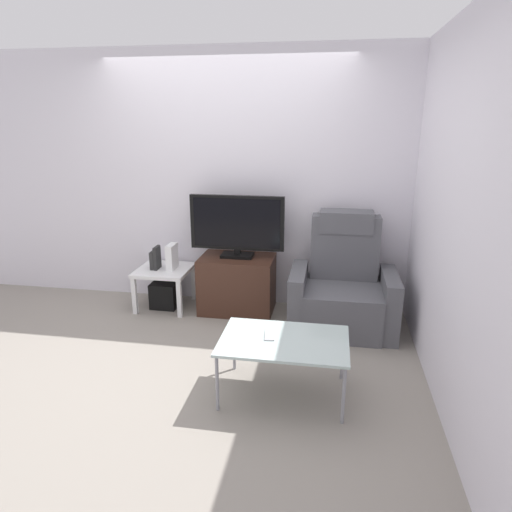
% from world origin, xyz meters
% --- Properties ---
extents(ground_plane, '(6.40, 6.40, 0.00)m').
position_xyz_m(ground_plane, '(0.00, 0.00, 0.00)').
color(ground_plane, gray).
extents(wall_back, '(6.40, 0.06, 2.60)m').
position_xyz_m(wall_back, '(0.00, 1.13, 1.30)').
color(wall_back, silver).
rests_on(wall_back, ground).
extents(wall_side, '(0.06, 4.48, 2.60)m').
position_xyz_m(wall_side, '(1.88, 0.00, 1.30)').
color(wall_side, silver).
rests_on(wall_side, ground).
extents(tv_stand, '(0.74, 0.49, 0.58)m').
position_xyz_m(tv_stand, '(0.15, 0.82, 0.29)').
color(tv_stand, '#3D2319').
rests_on(tv_stand, ground).
extents(television, '(0.94, 0.20, 0.62)m').
position_xyz_m(television, '(0.15, 0.84, 0.91)').
color(television, black).
rests_on(television, tv_stand).
extents(recliner_armchair, '(0.98, 0.78, 1.08)m').
position_xyz_m(recliner_armchair, '(1.21, 0.64, 0.37)').
color(recliner_armchair, '#515156').
rests_on(recliner_armchair, ground).
extents(side_table, '(0.54, 0.54, 0.42)m').
position_xyz_m(side_table, '(-0.63, 0.80, 0.36)').
color(side_table, white).
rests_on(side_table, ground).
extents(subwoofer_box, '(0.27, 0.27, 0.27)m').
position_xyz_m(subwoofer_box, '(-0.63, 0.80, 0.14)').
color(subwoofer_box, black).
rests_on(subwoofer_box, ground).
extents(book_leftmost, '(0.04, 0.13, 0.19)m').
position_xyz_m(book_leftmost, '(-0.73, 0.78, 0.52)').
color(book_leftmost, '#262626').
rests_on(book_leftmost, side_table).
extents(book_middle, '(0.03, 0.14, 0.24)m').
position_xyz_m(book_middle, '(-0.68, 0.78, 0.54)').
color(book_middle, '#262626').
rests_on(book_middle, side_table).
extents(game_console, '(0.07, 0.20, 0.26)m').
position_xyz_m(game_console, '(-0.54, 0.81, 0.55)').
color(game_console, white).
rests_on(game_console, side_table).
extents(coffee_table, '(0.90, 0.60, 0.43)m').
position_xyz_m(coffee_table, '(0.78, -0.59, 0.41)').
color(coffee_table, '#B2C6C1').
rests_on(coffee_table, ground).
extents(cell_phone, '(0.09, 0.16, 0.01)m').
position_xyz_m(cell_phone, '(0.68, -0.56, 0.44)').
color(cell_phone, '#B7B7BC').
rests_on(cell_phone, coffee_table).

